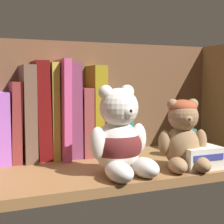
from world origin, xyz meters
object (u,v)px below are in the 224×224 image
(book_12, at_px, (108,121))
(teddy_bear_larger, at_px, (119,140))
(book_4, at_px, (15,121))
(book_9, at_px, (71,110))
(book_3, at_px, (1,127))
(teddy_bear_smaller, at_px, (183,136))
(book_6, at_px, (41,110))
(book_8, at_px, (60,109))
(book_5, at_px, (27,113))
(small_product_box, at_px, (199,157))
(book_7, at_px, (52,111))
(book_11, at_px, (95,110))
(book_13, at_px, (120,122))
(book_10, at_px, (83,121))
(pillar_candle, at_px, (185,143))

(book_12, relative_size, teddy_bear_larger, 0.91)
(book_4, distance_m, book_9, 0.14)
(book_3, height_order, teddy_bear_smaller, book_3)
(book_6, height_order, book_12, book_6)
(book_8, distance_m, book_9, 0.03)
(book_5, height_order, small_product_box, book_5)
(book_4, bearing_deg, teddy_bear_larger, -48.62)
(book_7, relative_size, book_9, 1.00)
(book_11, bearing_deg, book_12, 0.00)
(book_5, height_order, book_13, book_5)
(book_6, height_order, book_11, book_6)
(book_13, height_order, small_product_box, book_13)
(book_11, bearing_deg, book_10, 180.00)
(book_13, relative_size, teddy_bear_larger, 0.87)
(book_10, relative_size, teddy_bear_smaller, 1.14)
(book_12, bearing_deg, pillar_candle, -36.84)
(book_7, height_order, book_9, same)
(book_10, relative_size, small_product_box, 1.94)
(book_4, height_order, teddy_bear_smaller, book_4)
(book_10, relative_size, pillar_candle, 2.47)
(teddy_bear_smaller, bearing_deg, book_10, 126.59)
(book_7, xyz_separation_m, pillar_candle, (0.31, -0.12, -0.08))
(book_12, bearing_deg, teddy_bear_smaller, -67.38)
(book_8, bearing_deg, book_11, 0.00)
(book_6, relative_size, teddy_bear_larger, 1.30)
(book_8, xyz_separation_m, teddy_bear_smaller, (0.22, -0.22, -0.05))
(book_4, height_order, book_9, book_9)
(book_8, height_order, book_10, book_8)
(book_8, height_order, pillar_candle, book_8)
(book_11, bearing_deg, teddy_bear_larger, -95.83)
(book_3, xyz_separation_m, teddy_bear_larger, (0.21, -0.21, -0.01))
(book_6, relative_size, book_8, 0.98)
(book_8, bearing_deg, teddy_bear_larger, -71.21)
(book_9, height_order, teddy_bear_smaller, book_9)
(book_9, bearing_deg, book_12, 0.00)
(book_11, bearing_deg, book_7, 180.00)
(book_4, height_order, book_7, book_7)
(book_3, bearing_deg, book_13, 0.00)
(teddy_bear_larger, bearing_deg, book_4, 131.38)
(book_13, relative_size, pillar_candle, 2.28)
(book_7, bearing_deg, book_5, 180.00)
(book_9, relative_size, book_13, 1.47)
(book_9, xyz_separation_m, pillar_candle, (0.26, -0.12, -0.08))
(book_3, relative_size, book_11, 0.72)
(book_3, bearing_deg, book_12, 0.00)
(book_8, bearing_deg, book_4, 180.00)
(book_5, height_order, book_11, book_11)
(book_3, bearing_deg, book_6, 0.00)
(small_product_box, bearing_deg, book_5, 145.70)
(book_9, xyz_separation_m, small_product_box, (0.23, -0.23, -0.09))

